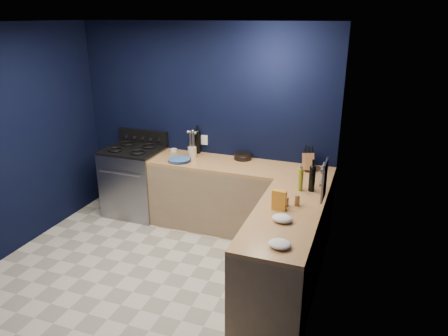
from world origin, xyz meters
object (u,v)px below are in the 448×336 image
at_px(plate_stack, 179,160).
at_px(knife_block, 308,162).
at_px(utensil_crock, 192,152).
at_px(crouton_bag, 279,200).
at_px(gas_range, 135,182).

relative_size(plate_stack, knife_block, 1.38).
xyz_separation_m(utensil_crock, knife_block, (1.50, 0.06, 0.03)).
relative_size(utensil_crock, crouton_bag, 0.72).
bearing_deg(utensil_crock, crouton_bag, -38.96).
relative_size(gas_range, plate_stack, 3.28).
height_order(knife_block, crouton_bag, knife_block).
xyz_separation_m(gas_range, utensil_crock, (0.85, 0.08, 0.51)).
distance_m(plate_stack, crouton_bag, 1.79).
relative_size(plate_stack, crouton_bag, 1.42).
relative_size(utensil_crock, knife_block, 0.70).
distance_m(utensil_crock, crouton_bag, 1.83).
bearing_deg(utensil_crock, knife_block, 2.15).
height_order(plate_stack, utensil_crock, utensil_crock).
xyz_separation_m(knife_block, crouton_bag, (-0.08, -1.21, -0.00)).
bearing_deg(crouton_bag, utensil_crock, 144.82).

